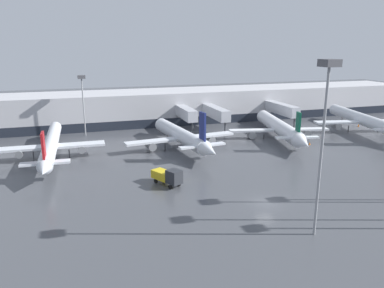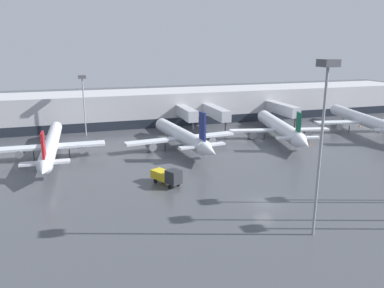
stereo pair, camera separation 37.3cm
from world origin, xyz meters
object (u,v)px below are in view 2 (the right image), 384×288
object	(u,v)px
apron_light_mast_6	(325,102)
parked_jet_1	(51,144)
parked_jet_3	(181,136)
traffic_cone_1	(310,143)
parked_jet_0	(280,128)
apron_light_mast_5	(83,87)
traffic_cone_2	(359,125)
parked_jet_2	(364,120)
service_truck_0	(167,176)

from	to	relation	value
apron_light_mast_6	parked_jet_1	bearing A→B (deg)	126.11
parked_jet_3	traffic_cone_1	distance (m)	29.13
traffic_cone_1	parked_jet_0	bearing A→B (deg)	112.69
traffic_cone_1	apron_light_mast_6	world-z (taller)	apron_light_mast_6
parked_jet_3	apron_light_mast_5	bearing A→B (deg)	40.16
parked_jet_1	traffic_cone_2	world-z (taller)	parked_jet_1
parked_jet_2	parked_jet_3	world-z (taller)	parked_jet_2
traffic_cone_1	apron_light_mast_6	bearing A→B (deg)	-124.13
parked_jet_1	apron_light_mast_6	world-z (taller)	apron_light_mast_6
parked_jet_0	parked_jet_3	bearing A→B (deg)	106.31
parked_jet_0	traffic_cone_1	world-z (taller)	parked_jet_0
traffic_cone_1	apron_light_mast_5	bearing A→B (deg)	152.81
service_truck_0	traffic_cone_1	xyz separation A→B (m)	(36.66, 14.57, -1.21)
parked_jet_2	traffic_cone_2	distance (m)	7.53
traffic_cone_1	traffic_cone_2	distance (m)	27.70
parked_jet_0	parked_jet_2	xyz separation A→B (m)	(23.86, -0.84, 0.63)
parked_jet_1	apron_light_mast_5	world-z (taller)	apron_light_mast_5
parked_jet_1	traffic_cone_1	xyz separation A→B (m)	(54.94, -6.52, -2.59)
parked_jet_2	traffic_cone_1	bearing A→B (deg)	121.10
parked_jet_3	service_truck_0	distance (m)	22.43
parked_jet_0	apron_light_mast_5	xyz separation A→B (m)	(-44.48, 16.66, 9.42)
apron_light_mast_6	apron_light_mast_5	bearing A→B (deg)	111.40
parked_jet_0	apron_light_mast_5	size ratio (longest dim) A/B	2.41
traffic_cone_2	parked_jet_1	bearing A→B (deg)	-175.53
parked_jet_1	parked_jet_3	xyz separation A→B (m)	(26.59, -0.29, -0.19)
parked_jet_0	apron_light_mast_6	distance (m)	50.08
parked_jet_2	service_truck_0	bearing A→B (deg)	122.88
parked_jet_1	parked_jet_2	xyz separation A→B (m)	(75.50, 0.53, 0.30)
traffic_cone_1	apron_light_mast_5	world-z (taller)	apron_light_mast_5
parked_jet_1	service_truck_0	distance (m)	27.95
traffic_cone_1	traffic_cone_2	world-z (taller)	traffic_cone_2
traffic_cone_1	apron_light_mast_6	size ratio (longest dim) A/B	0.03
parked_jet_1	service_truck_0	world-z (taller)	parked_jet_1
service_truck_0	apron_light_mast_6	bearing A→B (deg)	4.02
traffic_cone_1	service_truck_0	bearing A→B (deg)	-158.32
parked_jet_0	traffic_cone_2	world-z (taller)	parked_jet_0
apron_light_mast_5	apron_light_mast_6	xyz separation A→B (m)	(23.60, -60.21, 3.84)
service_truck_0	traffic_cone_2	xyz separation A→B (m)	(61.26, 27.31, -1.14)
parked_jet_1	apron_light_mast_6	distance (m)	53.79
parked_jet_1	parked_jet_2	bearing A→B (deg)	-88.13
parked_jet_3	traffic_cone_1	world-z (taller)	parked_jet_3
parked_jet_0	parked_jet_1	bearing A→B (deg)	104.04
apron_light_mast_5	apron_light_mast_6	world-z (taller)	apron_light_mast_6
apron_light_mast_5	traffic_cone_1	bearing A→B (deg)	-27.19
parked_jet_1	apron_light_mast_6	bearing A→B (deg)	-142.42
parked_jet_3	parked_jet_0	bearing A→B (deg)	-92.72
parked_jet_3	traffic_cone_1	xyz separation A→B (m)	(28.35, -6.23, -2.41)
parked_jet_1	parked_jet_2	size ratio (longest dim) A/B	1.01
parked_jet_2	apron_light_mast_5	world-z (taller)	apron_light_mast_5
parked_jet_3	apron_light_mast_6	size ratio (longest dim) A/B	1.59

